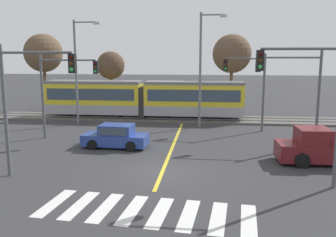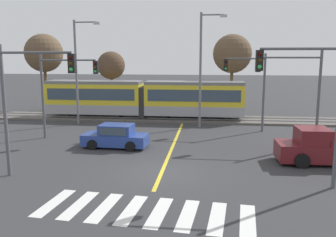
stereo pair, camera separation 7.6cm
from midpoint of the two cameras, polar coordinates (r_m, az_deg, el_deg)
ground_plane at (r=18.36m, az=-0.93°, el=-8.70°), size 200.00×200.00×0.00m
track_bed at (r=33.37m, az=2.64°, el=-0.07°), size 120.00×4.00×0.18m
rail_near at (r=32.64m, az=2.55°, el=-0.05°), size 120.00×0.08×0.10m
rail_far at (r=34.05m, az=2.73°, el=0.37°), size 120.00×0.08×0.10m
light_rail_tram at (r=33.56m, az=-3.85°, el=3.35°), size 18.50×2.64×3.43m
crosswalk_stripe_0 at (r=15.53m, az=-17.68°, el=-12.72°), size 0.82×2.84×0.01m
crosswalk_stripe_1 at (r=15.04m, az=-13.94°, el=-13.29°), size 0.82×2.84×0.01m
crosswalk_stripe_2 at (r=14.62m, az=-9.94°, el=-13.85°), size 0.82×2.84×0.01m
crosswalk_stripe_3 at (r=14.27m, az=-5.71°, el=-14.36°), size 0.82×2.84×0.01m
crosswalk_stripe_4 at (r=13.99m, az=-1.27°, el=-14.82°), size 0.82×2.84×0.01m
crosswalk_stripe_5 at (r=13.80m, az=3.33°, el=-15.20°), size 0.82×2.84×0.01m
crosswalk_stripe_6 at (r=13.70m, az=8.06°, el=-15.49°), size 0.82×2.84×0.01m
crosswalk_stripe_7 at (r=13.68m, az=12.83°, el=-15.68°), size 0.82×2.84×0.01m
lane_centre_line at (r=23.57m, az=0.85°, el=-4.49°), size 0.20×16.14×0.01m
sedan_crossing at (r=23.45m, az=-8.33°, el=-2.91°), size 4.29×2.10×1.52m
pickup_truck at (r=21.52m, az=23.91°, el=-4.44°), size 5.44×2.33×1.98m
traffic_light_mid_right at (r=25.04m, az=20.16°, el=5.44°), size 4.25×0.38×6.37m
traffic_light_far_right at (r=28.59m, az=13.16°, el=5.94°), size 3.25×0.38×6.10m
traffic_light_mid_left at (r=26.30m, az=-16.69°, el=5.54°), size 4.25×0.38×6.13m
traffic_light_near_right at (r=16.75m, az=22.26°, el=4.02°), size 3.75×0.38×6.62m
traffic_light_near_left at (r=18.21m, az=-21.58°, el=4.16°), size 3.75×0.38×6.44m
street_lamp_west at (r=31.61m, az=-14.10°, el=8.14°), size 2.34×0.28×8.91m
street_lamp_centre at (r=29.59m, az=5.67°, el=8.70°), size 2.15×0.28×9.36m
bare_tree_far_west at (r=41.18m, az=-19.23°, el=9.85°), size 4.10×4.10×8.30m
bare_tree_west at (r=37.76m, az=-9.05°, el=8.34°), size 2.88×2.88×6.41m
bare_tree_east at (r=37.42m, az=10.35°, el=10.15°), size 3.96×3.96×8.14m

